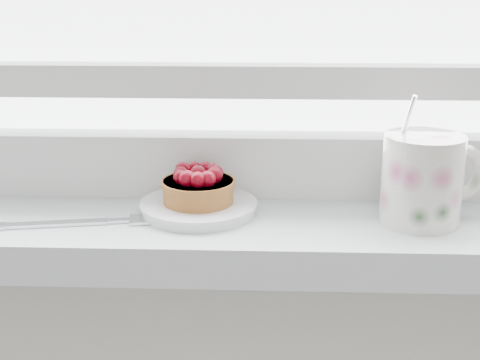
# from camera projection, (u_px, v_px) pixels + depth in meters

# --- Properties ---
(saucer) EXTENTS (0.12, 0.12, 0.01)m
(saucer) POSITION_uv_depth(u_px,v_px,m) (199.00, 207.00, 0.71)
(saucer) COLOR silver
(saucer) RESTS_ON windowsill
(raspberry_tart) EXTENTS (0.08, 0.08, 0.04)m
(raspberry_tart) POSITION_uv_depth(u_px,v_px,m) (198.00, 186.00, 0.70)
(raspberry_tart) COLOR brown
(raspberry_tart) RESTS_ON saucer
(floral_mug) EXTENTS (0.12, 0.10, 0.13)m
(floral_mug) POSITION_uv_depth(u_px,v_px,m) (425.00, 177.00, 0.67)
(floral_mug) COLOR silver
(floral_mug) RESTS_ON windowsill
(fork) EXTENTS (0.21, 0.06, 0.00)m
(fork) POSITION_uv_depth(u_px,v_px,m) (90.00, 222.00, 0.68)
(fork) COLOR silver
(fork) RESTS_ON windowsill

